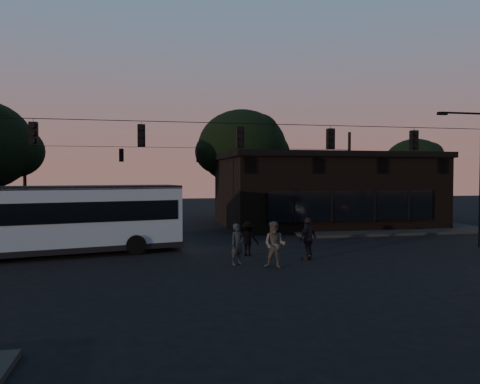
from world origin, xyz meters
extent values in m
plane|color=black|center=(0.00, 0.00, 0.00)|extent=(120.00, 120.00, 0.00)
cube|color=black|center=(12.00, 14.00, 0.07)|extent=(14.00, 10.00, 0.15)
cube|color=black|center=(9.00, 16.00, 2.50)|extent=(15.00, 10.00, 5.00)
cube|color=black|center=(9.00, 16.00, 5.20)|extent=(15.40, 10.40, 0.40)
cube|color=black|center=(9.00, 10.88, 1.80)|extent=(11.50, 0.18, 2.00)
cylinder|color=black|center=(4.00, 22.00, 2.00)|extent=(0.44, 0.44, 4.00)
ellipsoid|color=black|center=(4.00, 22.00, 6.20)|extent=(7.60, 7.60, 6.46)
cylinder|color=black|center=(18.00, 18.00, 1.50)|extent=(0.44, 0.44, 3.00)
ellipsoid|color=black|center=(18.00, 18.00, 4.65)|extent=(5.20, 5.20, 4.42)
cylinder|color=black|center=(0.00, 4.00, 6.20)|extent=(26.00, 0.03, 0.03)
cube|color=black|center=(-9.00, 4.00, 5.55)|extent=(0.34, 0.30, 1.00)
cube|color=black|center=(-4.50, 4.00, 5.55)|extent=(0.34, 0.30, 1.00)
cube|color=black|center=(0.00, 4.00, 5.55)|extent=(0.34, 0.30, 1.00)
cube|color=black|center=(4.50, 4.00, 5.55)|extent=(0.34, 0.30, 1.00)
cube|color=black|center=(9.00, 4.00, 5.55)|extent=(0.34, 0.30, 1.00)
cylinder|color=black|center=(-13.00, 20.00, 3.75)|extent=(0.24, 0.24, 7.50)
cylinder|color=black|center=(13.00, 20.00, 3.75)|extent=(0.24, 0.24, 7.50)
cylinder|color=black|center=(0.00, 20.00, 6.00)|extent=(26.00, 0.03, 0.03)
cube|color=black|center=(-6.00, 20.00, 5.35)|extent=(0.34, 0.30, 1.00)
cube|color=black|center=(0.00, 20.00, 5.35)|extent=(0.34, 0.30, 1.00)
cube|color=black|center=(6.00, 20.00, 5.35)|extent=(0.34, 0.30, 1.00)
cube|color=#88A0AD|center=(-8.45, 5.80, 1.84)|extent=(11.84, 5.11, 2.73)
cube|color=black|center=(-8.45, 5.80, 2.10)|extent=(11.39, 5.05, 0.94)
cube|color=black|center=(-8.45, 5.80, 3.20)|extent=(11.84, 5.11, 0.16)
cube|color=black|center=(-8.45, 5.80, 0.37)|extent=(11.95, 5.19, 0.26)
cylinder|color=black|center=(-4.78, 5.28, 0.47)|extent=(0.98, 0.46, 0.94)
cylinder|color=black|center=(-5.36, 7.84, 0.47)|extent=(0.98, 0.46, 0.94)
imported|color=black|center=(-0.58, 1.85, 0.87)|extent=(0.76, 0.67, 1.74)
imported|color=#43423D|center=(0.79, 0.88, 0.95)|extent=(1.16, 1.10, 1.90)
imported|color=black|center=(2.75, 2.33, 0.95)|extent=(1.18, 1.00, 1.90)
imported|color=black|center=(0.37, 3.95, 0.80)|extent=(1.19, 0.99, 1.60)
camera|label=1|loc=(-4.54, -17.36, 3.76)|focal=35.00mm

